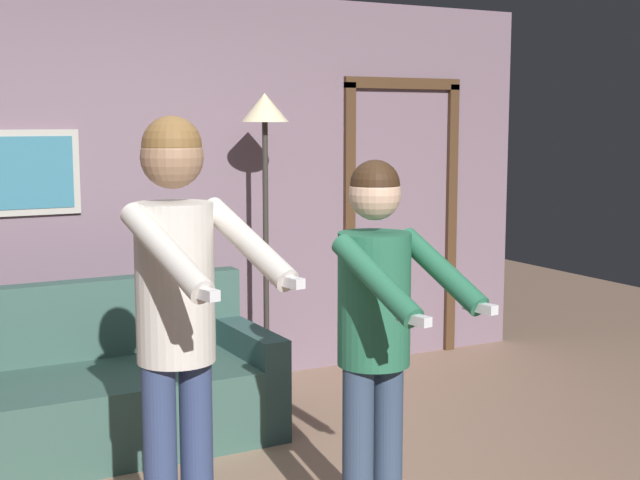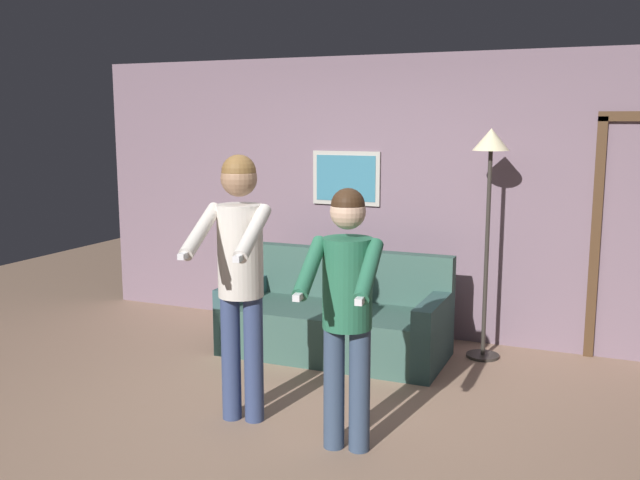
{
  "view_description": "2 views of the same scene",
  "coord_description": "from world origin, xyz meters",
  "px_view_note": "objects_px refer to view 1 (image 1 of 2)",
  "views": [
    {
      "loc": [
        -1.42,
        -3.26,
        1.78
      ],
      "look_at": [
        0.29,
        -0.06,
        1.29
      ],
      "focal_mm": 50.0,
      "sensor_mm": 36.0,
      "label": 1
    },
    {
      "loc": [
        1.93,
        -4.08,
        2.01
      ],
      "look_at": [
        0.23,
        -0.1,
        1.28
      ],
      "focal_mm": 40.0,
      "sensor_mm": 36.0,
      "label": 2
    }
  ],
  "objects_px": {
    "couch": "(98,397)",
    "person_standing_right": "(377,319)",
    "person_standing_left": "(178,301)",
    "torchiere_lamp": "(265,151)"
  },
  "relations": [
    {
      "from": "person_standing_left",
      "to": "torchiere_lamp",
      "type": "bearing_deg",
      "value": 57.22
    },
    {
      "from": "person_standing_left",
      "to": "person_standing_right",
      "type": "bearing_deg",
      "value": -9.38
    },
    {
      "from": "couch",
      "to": "person_standing_right",
      "type": "bearing_deg",
      "value": -66.31
    },
    {
      "from": "torchiere_lamp",
      "to": "person_standing_right",
      "type": "xyz_separation_m",
      "value": [
        -0.46,
        -2.09,
        -0.61
      ]
    },
    {
      "from": "torchiere_lamp",
      "to": "person_standing_right",
      "type": "bearing_deg",
      "value": -102.36
    },
    {
      "from": "torchiere_lamp",
      "to": "person_standing_right",
      "type": "height_order",
      "value": "torchiere_lamp"
    },
    {
      "from": "couch",
      "to": "person_standing_left",
      "type": "distance_m",
      "value": 1.76
    },
    {
      "from": "couch",
      "to": "torchiere_lamp",
      "type": "bearing_deg",
      "value": 18.51
    },
    {
      "from": "torchiere_lamp",
      "to": "person_standing_left",
      "type": "bearing_deg",
      "value": -122.78
    },
    {
      "from": "couch",
      "to": "person_standing_right",
      "type": "height_order",
      "value": "person_standing_right"
    }
  ]
}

